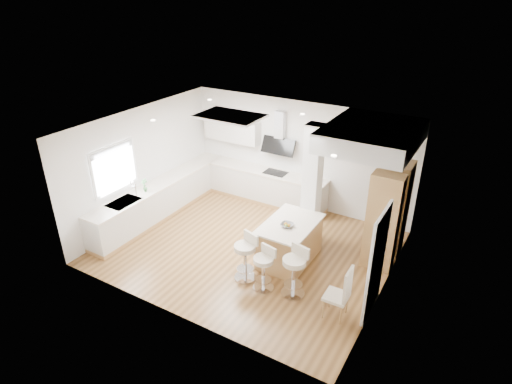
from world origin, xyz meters
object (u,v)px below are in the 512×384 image
Objects in this scene: bar_stool_b at (264,266)px; bar_stool_c at (295,269)px; bar_stool_a at (246,254)px; dining_chair at (342,292)px; peninsula at (290,241)px.

bar_stool_b is 0.60m from bar_stool_c.
bar_stool_b is (0.47, -0.10, -0.05)m from bar_stool_a.
bar_stool_c is 0.97× the size of dining_chair.
bar_stool_a is (-0.47, -1.00, 0.10)m from peninsula.
bar_stool_b is 1.57m from dining_chair.
peninsula is 1.94m from dining_chair.
bar_stool_c reaches higher than peninsula.
peninsula is 1.11m from bar_stool_a.
bar_stool_a is 0.49m from bar_stool_b.
bar_stool_b is at bearing 177.94° from dining_chair.
bar_stool_a reaches higher than peninsula.
dining_chair is at bearing 11.59° from bar_stool_b.
dining_chair is (0.99, -0.17, -0.01)m from bar_stool_c.
bar_stool_b is at bearing 6.04° from bar_stool_a.
dining_chair reaches higher than peninsula.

